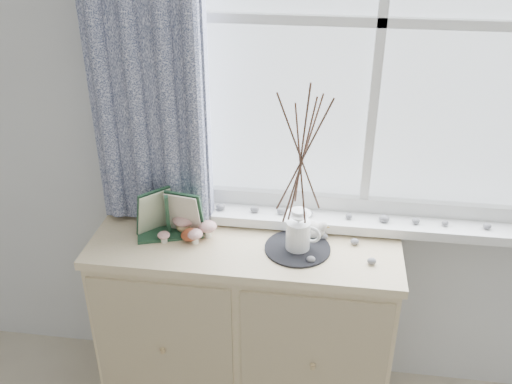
% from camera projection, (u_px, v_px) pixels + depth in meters
% --- Properties ---
extents(sideboard, '(1.20, 0.45, 0.85)m').
position_uv_depth(sideboard, '(246.00, 326.00, 2.41)').
color(sideboard, beige).
rests_on(sideboard, ground).
extents(botanical_book, '(0.32, 0.22, 0.20)m').
position_uv_depth(botanical_book, '(166.00, 216.00, 2.17)').
color(botanical_book, '#1E402A').
rests_on(botanical_book, sideboard).
extents(toadstool_cluster, '(0.22, 0.15, 0.09)m').
position_uv_depth(toadstool_cluster, '(190.00, 225.00, 2.22)').
color(toadstool_cluster, white).
rests_on(toadstool_cluster, sideboard).
extents(wooden_eggs, '(0.14, 0.18, 0.08)m').
position_uv_depth(wooden_eggs, '(184.00, 225.00, 2.25)').
color(wooden_eggs, tan).
rests_on(wooden_eggs, sideboard).
extents(songbird_figurine, '(0.16, 0.10, 0.08)m').
position_uv_depth(songbird_figurine, '(311.00, 228.00, 2.22)').
color(songbird_figurine, silver).
rests_on(songbird_figurine, sideboard).
extents(crocheted_doily, '(0.25, 0.25, 0.01)m').
position_uv_depth(crocheted_doily, '(297.00, 248.00, 2.16)').
color(crocheted_doily, black).
rests_on(crocheted_doily, sideboard).
extents(twig_pitcher, '(0.29, 0.29, 0.70)m').
position_uv_depth(twig_pitcher, '(301.00, 154.00, 1.97)').
color(twig_pitcher, white).
rests_on(twig_pitcher, crocheted_doily).
extents(sideboard_pebbles, '(0.33, 0.23, 0.02)m').
position_uv_depth(sideboard_pebbles, '(330.00, 245.00, 2.16)').
color(sideboard_pebbles, gray).
rests_on(sideboard_pebbles, sideboard).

